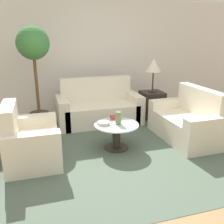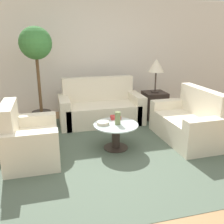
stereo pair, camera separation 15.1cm
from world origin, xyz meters
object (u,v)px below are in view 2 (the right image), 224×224
Objects in this scene: potted_plant at (37,56)px; bowl at (103,123)px; armchair at (28,142)px; vase at (118,118)px; loveseat at (189,124)px; coffee_table at (116,133)px; book_stack at (116,117)px; sofa_main at (101,109)px; table_lamp at (156,66)px.

potted_plant is 9.82× the size of bowl.
vase is (1.39, 0.06, 0.23)m from armchair.
armchair is 0.50× the size of potted_plant.
armchair is 4.67× the size of vase.
bowl is (-1.55, 0.02, 0.15)m from loveseat.
coffee_table is 0.25m from vase.
armchair is 1.41m from vase.
potted_plant reaches higher than book_stack.
potted_plant is (-1.21, 0.11, 1.11)m from sofa_main.
table_lamp reaches higher than armchair.
loveseat is at bearing -44.91° from sofa_main.
sofa_main is at bearing 89.76° from vase.
table_lamp is at bearing -0.16° from sofa_main.
coffee_table is at bearing -91.35° from sofa_main.
sofa_main reaches higher than armchair.
book_stack is (-1.28, 0.24, 0.15)m from loveseat.
vase is at bearing -13.96° from bowl.
table_lamp is (1.26, 1.33, 0.88)m from coffee_table.
armchair is 0.70× the size of loveseat.
potted_plant is at bearing 124.74° from bowl.
bowl is (0.97, -1.41, -0.96)m from potted_plant.
coffee_table is 3.98× the size of book_stack.
book_stack is (1.43, 0.34, 0.15)m from armchair.
potted_plant is at bearing 177.24° from table_lamp.
armchair reaches higher than coffee_table.
loveseat is at bearing -29.45° from potted_plant.
armchair is 1.89m from potted_plant.
sofa_main is 1.64m from potted_plant.
coffee_table is 2.03m from table_lamp.
sofa_main is 1.34m from coffee_table.
bowl is 0.35m from book_stack.
table_lamp reaches higher than coffee_table.
table_lamp is (-0.09, 1.31, 0.86)m from loveseat.
table_lamp is 2.07m from bowl.
sofa_main is 2.36× the size of table_lamp.
table_lamp reaches higher than vase.
armchair is at bearing -89.16° from loveseat.
coffee_table is at bearing 152.45° from vase.
sofa_main is 1.32m from bowl.
table_lamp is at bearing 41.36° from bowl.
loveseat is 1.92× the size of coffee_table.
book_stack is at bearing 81.43° from vase.
bowl is (1.15, 0.12, 0.15)m from armchair.
bowl is at bearing -84.22° from armchair.
bowl is at bearing -138.64° from table_lamp.
bowl is (-0.20, 0.04, 0.17)m from coffee_table.
loveseat is at bearing -0.83° from bowl.
vase is at bearing -132.49° from table_lamp.
loveseat is 6.98× the size of bowl.
vase is at bearing -87.54° from armchair.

